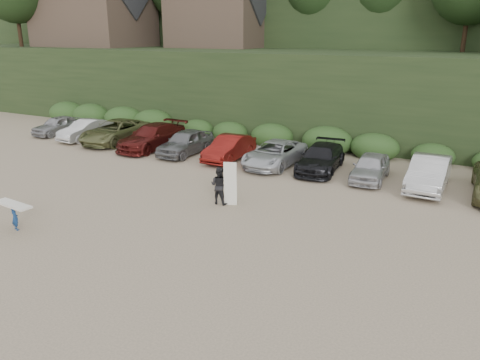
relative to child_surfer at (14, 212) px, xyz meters
The scene contains 4 objects.
ground 6.37m from the child_surfer, 29.78° to the left, with size 120.00×120.00×0.00m, color tan.
parked_cars 14.08m from the child_surfer, 68.18° to the left, with size 37.07×6.23×1.59m.
child_surfer is the anchor object (origin of this frame).
adult_surfer 8.39m from the child_surfer, 48.00° to the left, with size 1.30×0.67×2.02m.
Camera 1 is at (10.10, -13.97, 7.42)m, focal length 35.00 mm.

